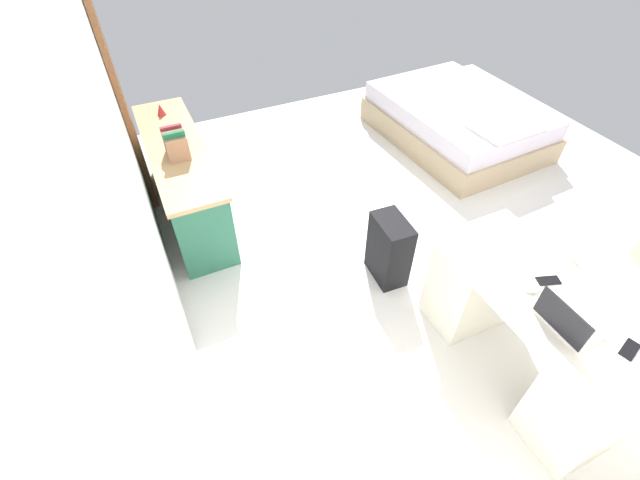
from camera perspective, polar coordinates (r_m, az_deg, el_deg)
The scene contains 14 objects.
ground_plane at distance 4.06m, azimuth 14.00°, elevation 0.79°, with size 5.86×5.86×0.00m, color silver.
wall_back at distance 2.55m, azimuth -24.96°, elevation 8.99°, with size 4.86×0.10×2.80m, color white.
door_wooden at distance 4.40m, azimuth -25.21°, elevation 17.64°, with size 0.88×0.05×2.04m, color brown.
desk at distance 3.08m, azimuth 26.01°, elevation -10.93°, with size 1.44×0.67×0.74m.
office_chair at distance 3.63m, azimuth 35.53°, elevation -5.17°, with size 0.59×0.59×0.94m.
credenza at distance 4.15m, azimuth -17.56°, elevation 7.59°, with size 1.80×0.48×0.73m.
bed at distance 5.38m, azimuth 17.74°, elevation 14.83°, with size 1.97×1.49×0.58m.
suitcase_black at distance 3.43m, azimuth 9.14°, elevation -1.25°, with size 0.36×0.22×0.58m, color black.
laptop at distance 2.68m, azimuth 29.85°, elevation -9.33°, with size 0.31×0.22×0.21m.
computer_mouse at distance 2.80m, azimuth 26.43°, elevation -5.80°, with size 0.06×0.10×0.03m, color white.
cell_phone_near_laptop at distance 2.79m, azimuth 35.83°, elevation -11.68°, with size 0.07×0.14×0.01m, color black.
cell_phone_by_mouse at distance 2.90m, azimuth 28.04°, elevation -4.76°, with size 0.07×0.14×0.01m, color black.
book_row at distance 3.77m, azimuth -18.59°, elevation 12.01°, with size 0.24×0.17×0.24m.
figurine_small at distance 4.46m, azimuth -20.40°, elevation 15.91°, with size 0.08×0.08×0.11m, color red.
Camera 1 is at (-2.19, 2.11, 2.70)m, focal length 24.13 mm.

